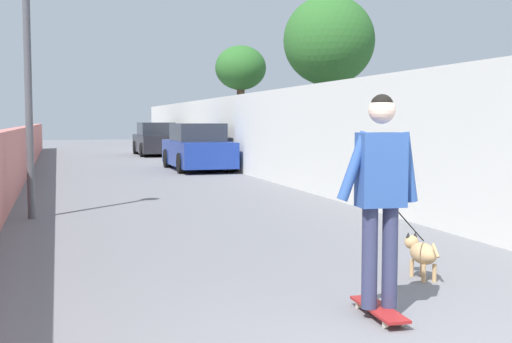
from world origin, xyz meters
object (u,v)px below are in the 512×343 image
Objects in this scene: dog at (421,252)px; car_near at (197,148)px; tree_right_near at (241,70)px; skateboard at (379,309)px; tree_right_mid at (329,42)px; person_skateboarder at (381,183)px; car_far at (156,140)px; lamp_post at (27,37)px.

dog is 0.33× the size of car_near.
tree_right_near is 18.67m from skateboard.
car_near is at bearing 30.55° from tree_right_mid.
car_near is (16.58, -1.90, -0.41)m from person_skateboarder.
car_near reaches higher than skateboard.
tree_right_near is 17.38m from dog.
person_skateboarder is 26.30m from car_far.
person_skateboarder is at bearing -156.00° from lamp_post.
car_far is at bearing 12.78° from tree_right_near.
car_near reaches higher than dog.
tree_right_near reaches higher than car_near.
skateboard is at bearing 158.92° from tree_right_mid.
lamp_post is at bearing 24.00° from person_skateboarder.
tree_right_mid is 14.83m from car_far.
lamp_post is at bearing 149.17° from tree_right_near.
dog is 15.50m from car_near.
lamp_post is 2.48× the size of person_skateboarder.
person_skateboarder is at bearing 158.92° from tree_right_mid.
dog is (1.10, -1.05, 0.21)m from skateboard.
tree_right_near is 18.51m from person_skateboarder.
tree_right_mid is (-6.00, -0.84, 0.36)m from tree_right_near.
lamp_post reaches higher than person_skateboarder.
person_skateboarder is (-17.98, 3.77, -2.29)m from tree_right_near.
dog is at bearing 178.07° from car_far.
dog is (1.10, -1.05, -0.85)m from person_skateboarder.
dog is 25.15m from car_far.
tree_right_near is at bearing -53.27° from car_near.
tree_right_mid reaches higher than car_near.
tree_right_mid reaches higher than skateboard.
tree_right_near is 13.17m from lamp_post.
person_skateboarder is at bearing 165.96° from skateboard.
car_far reaches higher than dog.
car_near and car_far have the same top height.
tree_right_mid reaches higher than person_skateboarder.
lamp_post is 1.01× the size of car_far.
car_near is (15.47, -0.85, 0.44)m from dog.
car_far is at bearing 0.00° from car_near.
dog is (-10.87, 3.56, -3.51)m from tree_right_mid.
lamp_post is at bearing 24.00° from skateboard.
tree_right_mid is at bearing -18.15° from dog.
tree_right_mid is at bearing -149.45° from car_near.
tree_right_mid is at bearing -169.21° from car_far.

